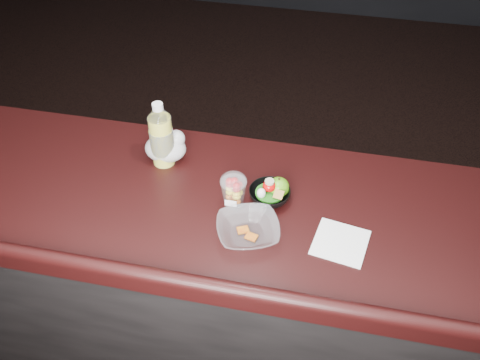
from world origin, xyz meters
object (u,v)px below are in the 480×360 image
fruit_cup (234,190)px  snack_bowl (269,194)px  lemonade_bottle (162,139)px  takeout_bowl (248,230)px  green_apple (279,187)px

fruit_cup → snack_bowl: fruit_cup is taller
lemonade_bottle → snack_bowl: (0.40, -0.11, -0.08)m
lemonade_bottle → takeout_bowl: lemonade_bottle is taller
green_apple → snack_bowl: size_ratio=0.44×
fruit_cup → snack_bowl: size_ratio=0.73×
fruit_cup → takeout_bowl: fruit_cup is taller
lemonade_bottle → fruit_cup: 0.33m
green_apple → fruit_cup: bearing=-151.9°
green_apple → snack_bowl: 0.04m
snack_bowl → takeout_bowl: snack_bowl is taller
green_apple → takeout_bowl: size_ratio=0.31×
fruit_cup → green_apple: (0.14, 0.07, -0.03)m
fruit_cup → takeout_bowl: 0.15m
lemonade_bottle → green_apple: size_ratio=3.32×
lemonade_bottle → snack_bowl: lemonade_bottle is taller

